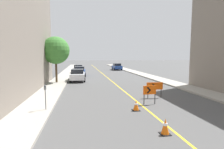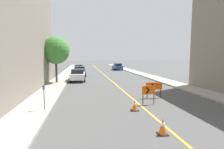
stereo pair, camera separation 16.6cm
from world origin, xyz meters
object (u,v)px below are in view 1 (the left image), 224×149
at_px(traffic_cone_fifth, 136,105).
at_px(arrow_barricade_primary, 150,91).
at_px(arrow_barricade_secondary, 155,87).
at_px(parking_meter_near_curb, 45,92).
at_px(street_tree_left_near, 56,50).
at_px(parked_car_curb_far, 78,69).
at_px(parked_car_curb_near, 78,75).
at_px(parked_car_opposite_side, 117,67).
at_px(traffic_cone_fourth, 165,126).
at_px(parked_car_curb_mid, 80,71).

bearing_deg(traffic_cone_fifth, arrow_barricade_primary, 41.30).
height_order(arrow_barricade_secondary, parking_meter_near_curb, parking_meter_near_curb).
relative_size(traffic_cone_fifth, parking_meter_near_curb, 0.43).
bearing_deg(street_tree_left_near, traffic_cone_fifth, -62.38).
bearing_deg(street_tree_left_near, parking_meter_near_curb, -85.59).
bearing_deg(arrow_barricade_primary, parked_car_curb_far, 99.01).
height_order(parked_car_curb_near, parked_car_curb_far, same).
bearing_deg(parked_car_curb_far, arrow_barricade_secondary, -72.88).
bearing_deg(traffic_cone_fifth, arrow_barricade_secondary, 49.74).
bearing_deg(street_tree_left_near, parked_car_curb_near, 35.99).
bearing_deg(arrow_barricade_secondary, parked_car_curb_far, 111.06).
bearing_deg(parked_car_curb_near, parked_car_curb_far, 91.53).
bearing_deg(street_tree_left_near, parked_car_opposite_side, 59.53).
relative_size(arrow_barricade_primary, parked_car_curb_near, 0.29).
height_order(arrow_barricade_primary, parked_car_curb_near, parked_car_curb_near).
distance_m(traffic_cone_fourth, arrow_barricade_secondary, 6.60).
relative_size(arrow_barricade_primary, street_tree_left_near, 0.24).
distance_m(parked_car_curb_near, parked_car_curb_far, 11.55).
relative_size(traffic_cone_fifth, parked_car_curb_far, 0.14).
height_order(arrow_barricade_primary, parking_meter_near_curb, parking_meter_near_curb).
relative_size(arrow_barricade_secondary, parking_meter_near_curb, 0.89).
bearing_deg(arrow_barricade_secondary, arrow_barricade_primary, -117.59).
height_order(traffic_cone_fourth, arrow_barricade_primary, arrow_barricade_primary).
bearing_deg(arrow_barricade_secondary, traffic_cone_fourth, -104.38).
distance_m(traffic_cone_fourth, parked_car_curb_far, 28.69).
bearing_deg(parked_car_curb_far, parked_car_curb_near, -88.08).
height_order(arrow_barricade_primary, parked_car_opposite_side, parked_car_opposite_side).
bearing_deg(arrow_barricade_primary, street_tree_left_near, 122.14).
bearing_deg(parking_meter_near_curb, parked_car_curb_far, 86.46).
bearing_deg(parking_meter_near_curb, traffic_cone_fifth, -7.21).
bearing_deg(street_tree_left_near, parked_car_curb_mid, 70.43).
bearing_deg(parked_car_curb_mid, traffic_cone_fourth, -77.93).
distance_m(traffic_cone_fifth, arrow_barricade_primary, 1.85).
xyz_separation_m(parked_car_opposite_side, parking_meter_near_curb, (-10.49, -30.38, 0.37)).
bearing_deg(traffic_cone_fifth, parked_car_curb_mid, 100.31).
distance_m(arrow_barricade_primary, parking_meter_near_curb, 6.64).
height_order(parked_car_curb_far, street_tree_left_near, street_tree_left_near).
distance_m(arrow_barricade_primary, parked_car_curb_near, 13.36).
bearing_deg(arrow_barricade_secondary, traffic_cone_fifth, -124.83).
xyz_separation_m(arrow_barricade_primary, parked_car_opposite_side, (3.88, 29.89, -0.11)).
bearing_deg(arrow_barricade_secondary, parking_meter_near_curb, -158.68).
distance_m(arrow_barricade_primary, parked_car_curb_far, 24.47).
bearing_deg(arrow_barricade_primary, parked_car_opposite_side, 79.59).
bearing_deg(parked_car_opposite_side, traffic_cone_fourth, -98.78).
height_order(traffic_cone_fourth, parked_car_curb_mid, parked_car_curb_mid).
bearing_deg(traffic_cone_fifth, street_tree_left_near, 117.62).
bearing_deg(parked_car_curb_near, parked_car_curb_mid, 89.07).
xyz_separation_m(traffic_cone_fourth, parking_meter_near_curb, (-5.50, 3.99, 0.83)).
height_order(arrow_barricade_primary, parked_car_curb_mid, parked_car_curb_mid).
relative_size(arrow_barricade_secondary, parked_car_curb_mid, 0.29).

